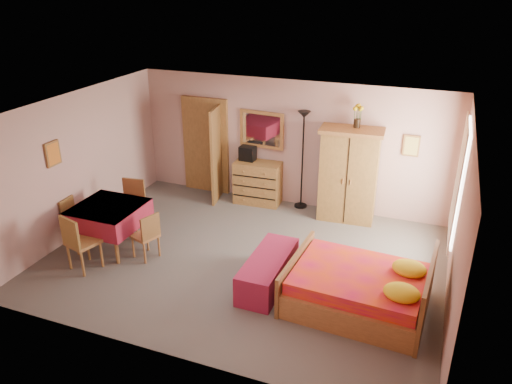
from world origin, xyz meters
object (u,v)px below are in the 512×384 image
at_px(wardrobe, 349,175).
at_px(sunflower_vase, 358,116).
at_px(wall_mirror, 262,130).
at_px(stereo, 248,153).
at_px(chair_north, 131,206).
at_px(chest_of_drawers, 258,183).
at_px(bench, 268,271).
at_px(chair_south, 83,242).
at_px(dining_table, 110,227).
at_px(chair_west, 77,220).
at_px(bed, 358,279).
at_px(chair_east, 145,235).
at_px(floor_lamp, 302,161).

distance_m(wardrobe, sunflower_vase, 1.15).
relative_size(wall_mirror, stereo, 3.04).
relative_size(sunflower_vase, chair_north, 0.46).
xyz_separation_m(stereo, chair_north, (-1.54, -2.05, -0.57)).
distance_m(chest_of_drawers, wardrobe, 1.96).
relative_size(bench, chair_south, 1.49).
distance_m(sunflower_vase, dining_table, 4.89).
height_order(stereo, bench, stereo).
relative_size(chair_north, chair_west, 1.17).
bearing_deg(chair_south, chest_of_drawers, 79.30).
relative_size(chest_of_drawers, wall_mirror, 0.99).
xyz_separation_m(wall_mirror, chair_south, (-1.73, -3.63, -1.06)).
bearing_deg(dining_table, bed, -1.67).
xyz_separation_m(chest_of_drawers, chair_east, (-0.99, -2.76, -0.03)).
bearing_deg(chair_east, chair_north, 65.28).
bearing_deg(bed, chest_of_drawers, 136.12).
distance_m(chair_north, chair_east, 1.10).
xyz_separation_m(bench, dining_table, (-2.97, 0.08, 0.16)).
height_order(wall_mirror, dining_table, wall_mirror).
bearing_deg(floor_lamp, wall_mirror, 175.32).
bearing_deg(dining_table, wall_mirror, 59.23).
bearing_deg(dining_table, chair_south, -89.58).
relative_size(stereo, chair_north, 0.33).
relative_size(chest_of_drawers, floor_lamp, 0.47).
bearing_deg(floor_lamp, sunflower_vase, -5.31).
height_order(bed, chair_east, bed).
bearing_deg(bed, chair_north, 172.50).
xyz_separation_m(wall_mirror, bench, (1.24, -3.00, -1.30)).
height_order(sunflower_vase, chair_east, sunflower_vase).
bearing_deg(wardrobe, stereo, 172.79).
bearing_deg(chair_west, bench, 85.39).
bearing_deg(chair_north, floor_lamp, -148.68).
xyz_separation_m(wardrobe, dining_table, (-3.63, -2.63, -0.52)).
relative_size(chest_of_drawers, chair_east, 1.14).
xyz_separation_m(wardrobe, chair_west, (-4.34, -2.64, -0.51)).
relative_size(chair_west, chair_east, 0.98).
bearing_deg(chest_of_drawers, bed, -49.84).
bearing_deg(chair_west, dining_table, 87.03).
bearing_deg(floor_lamp, chair_west, -139.67).
distance_m(wall_mirror, bench, 3.49).
xyz_separation_m(chest_of_drawers, wall_mirror, (0.00, 0.21, 1.10)).
xyz_separation_m(chest_of_drawers, chair_west, (-2.44, -2.71, -0.04)).
height_order(stereo, sunflower_vase, sunflower_vase).
bearing_deg(wall_mirror, floor_lamp, -0.14).
bearing_deg(chest_of_drawers, floor_lamp, 5.77).
relative_size(bench, dining_table, 1.33).
xyz_separation_m(chair_south, chair_west, (-0.71, 0.71, -0.08)).
height_order(wardrobe, chair_east, wardrobe).
xyz_separation_m(stereo, bed, (2.88, -2.89, -0.59)).
bearing_deg(floor_lamp, bed, -59.94).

